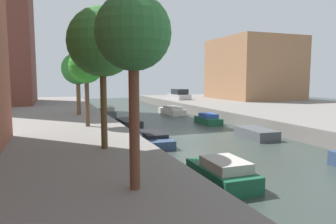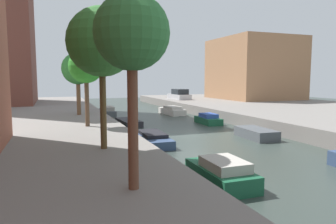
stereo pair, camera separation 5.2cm
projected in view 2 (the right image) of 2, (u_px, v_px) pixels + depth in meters
The scene contains 14 objects.
ground_plane at pixel (193, 134), 21.34m from camera, with size 84.00×84.00×0.00m, color #333D38.
low_block_right at pixel (254, 69), 43.86m from camera, with size 10.00×10.99×8.51m, color #9E704C.
street_tree_0 at pixel (132, 35), 7.60m from camera, with size 1.91×1.91×4.96m.
street_tree_1 at pixel (102, 43), 12.18m from camera, with size 2.77×2.77×5.70m.
street_tree_2 at pixel (86, 67), 18.16m from camera, with size 2.03×2.03×4.62m.
street_tree_3 at pixel (78, 69), 24.11m from camera, with size 2.49×2.49×4.89m.
parked_car at pixel (179, 95), 42.78m from camera, with size 1.99×4.34×1.43m.
moored_boat_left_1 at pixel (221, 173), 11.26m from camera, with size 1.54×3.20×0.97m.
moored_boat_left_2 at pixel (152, 138), 18.37m from camera, with size 1.61×4.42×0.69m.
moored_boat_left_3 at pixel (129, 122), 25.48m from camera, with size 1.61×3.61×0.49m.
moored_boat_left_4 at pixel (108, 111), 32.94m from camera, with size 1.38×4.46×0.91m.
moored_boat_right_2 at pixel (256, 133), 19.97m from camera, with size 1.69×3.19×0.63m.
moored_boat_right_3 at pixel (208, 119), 26.32m from camera, with size 1.44×3.08×0.89m.
moored_boat_right_4 at pixel (172, 111), 33.26m from camera, with size 1.74×4.18×0.90m.
Camera 2 is at (-9.02, -19.10, 3.86)m, focal length 32.82 mm.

